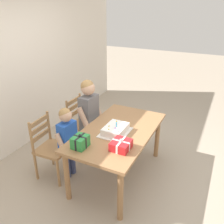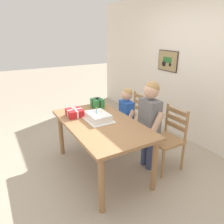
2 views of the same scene
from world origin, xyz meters
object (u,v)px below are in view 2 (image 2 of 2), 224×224
object	(u,v)px
gift_box_red_large	(97,103)
child_older	(150,117)
dining_table	(101,128)
gift_box_beside_cake	(75,113)
chair_left	(134,120)
child_younger	(126,114)
chair_right	(167,138)
birthday_cake	(98,117)

from	to	relation	value
gift_box_red_large	child_older	distance (m)	0.93
dining_table	gift_box_beside_cake	size ratio (longest dim) A/B	6.51
chair_left	child_older	xyz separation A→B (m)	(0.68, -0.24, 0.33)
dining_table	chair_left	bearing A→B (deg)	115.49
chair_left	child_younger	distance (m)	0.32
chair_left	dining_table	bearing A→B (deg)	-64.51
gift_box_beside_cake	chair_right	xyz separation A→B (m)	(0.80, 1.08, -0.34)
child_younger	gift_box_beside_cake	bearing A→B (deg)	-95.59
chair_left	gift_box_red_large	bearing A→B (deg)	-104.71
gift_box_beside_cake	child_older	world-z (taller)	child_older
chair_left	child_older	bearing A→B (deg)	-19.30
chair_left	child_younger	size ratio (longest dim) A/B	0.85
dining_table	child_older	world-z (taller)	child_older
birthday_cake	child_younger	world-z (taller)	child_younger
gift_box_beside_cake	birthday_cake	bearing A→B (deg)	35.58
chair_left	child_older	size ratio (longest dim) A/B	0.71
chair_right	child_younger	size ratio (longest dim) A/B	0.85
birthday_cake	dining_table	bearing A→B (deg)	1.14
chair_right	child_younger	distance (m)	0.78
chair_right	gift_box_red_large	bearing A→B (deg)	-147.34
dining_table	child_younger	world-z (taller)	child_younger
birthday_cake	gift_box_red_large	size ratio (longest dim) A/B	2.15
birthday_cake	chair_left	xyz separation A→B (m)	(-0.33, 0.86, -0.33)
chair_left	child_younger	world-z (taller)	child_younger
dining_table	chair_right	distance (m)	0.97
child_older	chair_left	bearing A→B (deg)	160.70
chair_left	chair_right	xyz separation A→B (m)	(0.82, 0.00, 0.00)
birthday_cake	chair_left	distance (m)	0.98
dining_table	child_older	bearing A→B (deg)	66.74
chair_right	child_younger	world-z (taller)	child_younger
gift_box_red_large	gift_box_beside_cake	bearing A→B (deg)	-68.39
birthday_cake	child_younger	distance (m)	0.68
birthday_cake	gift_box_beside_cake	distance (m)	0.38
birthday_cake	gift_box_red_large	world-z (taller)	birthday_cake
child_younger	child_older	bearing A→B (deg)	-0.05
child_older	gift_box_red_large	bearing A→B (deg)	-155.02
birthday_cake	child_older	distance (m)	0.72
birthday_cake	chair_right	distance (m)	1.05
birthday_cake	child_older	xyz separation A→B (m)	(0.35, 0.62, -0.01)
gift_box_red_large	child_younger	world-z (taller)	child_younger
gift_box_red_large	child_younger	bearing A→B (deg)	56.23
birthday_cake	child_older	bearing A→B (deg)	60.58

